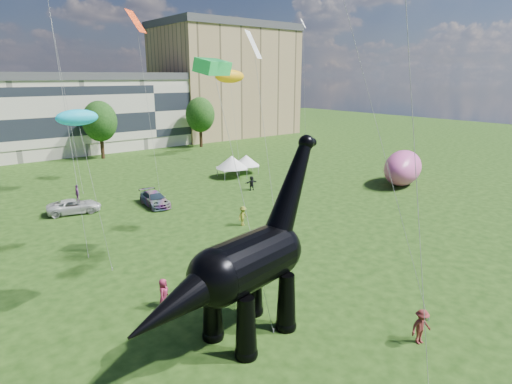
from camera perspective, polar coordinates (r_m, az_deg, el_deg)
ground at (r=23.75m, az=7.18°, el=-16.96°), size 220.00×220.00×0.00m
apartment_block at (r=95.89m, az=-4.07°, el=14.29°), size 28.00×18.00×22.00m
tree_mid_right at (r=70.79m, az=-20.15°, el=9.25°), size 5.20×5.20×9.44m
tree_far_right at (r=78.43m, az=-7.46°, el=10.54°), size 5.20×5.20×9.44m
dinosaur_sculpture at (r=20.63m, az=-1.83°, el=-10.13°), size 12.28×4.27×10.00m
car_white at (r=43.93m, az=-23.08°, el=-1.76°), size 5.18×3.24×1.33m
car_dark at (r=43.85m, az=-13.35°, el=-0.93°), size 2.36×4.90×1.38m
gazebo_near at (r=54.57m, az=-3.26°, el=3.99°), size 4.93×4.93×2.79m
gazebo_far at (r=56.88m, az=-1.33°, el=4.24°), size 4.55×4.55×2.45m
inflatable_pink at (r=53.68m, az=18.98°, el=3.08°), size 9.08×6.82×4.07m
visitors at (r=32.13m, az=-15.03°, el=-6.70°), size 46.67×36.41×1.82m
kites at (r=45.71m, az=-12.15°, el=21.06°), size 54.75×49.67×25.42m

